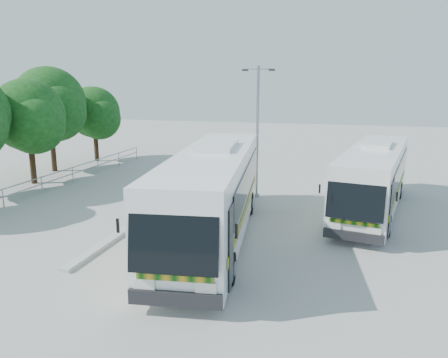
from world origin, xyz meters
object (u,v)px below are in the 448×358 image
(tree_far_e, at_px, (95,113))
(tree_far_d, at_px, (50,103))
(tree_far_c, at_px, (29,115))
(lamppost, at_px, (257,127))
(coach_adjacent, at_px, (373,177))
(coach_main, at_px, (213,192))

(tree_far_e, bearing_deg, tree_far_d, -98.63)
(tree_far_c, distance_m, tree_far_d, 3.93)
(tree_far_d, distance_m, lamppost, 15.69)
(coach_adjacent, bearing_deg, tree_far_d, 178.15)
(tree_far_d, relative_size, coach_adjacent, 0.63)
(tree_far_e, relative_size, coach_main, 0.45)
(tree_far_c, bearing_deg, coach_adjacent, -2.24)
(tree_far_c, relative_size, tree_far_d, 0.88)
(tree_far_d, distance_m, coach_adjacent, 22.01)
(tree_far_d, bearing_deg, coach_main, -34.47)
(tree_far_c, bearing_deg, tree_far_d, 107.83)
(tree_far_e, height_order, coach_adjacent, tree_far_e)
(tree_far_c, height_order, lamppost, lamppost)
(coach_main, xyz_separation_m, coach_adjacent, (6.46, 5.72, -0.23))
(tree_far_c, height_order, coach_main, tree_far_c)
(tree_far_e, xyz_separation_m, lamppost, (14.63, -7.82, 0.03))
(tree_far_d, height_order, lamppost, tree_far_d)
(tree_far_c, height_order, tree_far_d, tree_far_d)
(coach_main, bearing_deg, coach_adjacent, 34.23)
(tree_far_c, xyz_separation_m, tree_far_d, (-1.19, 3.70, 0.56))
(coach_adjacent, height_order, lamppost, lamppost)
(tree_far_c, xyz_separation_m, tree_far_e, (-0.51, 8.20, -0.37))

